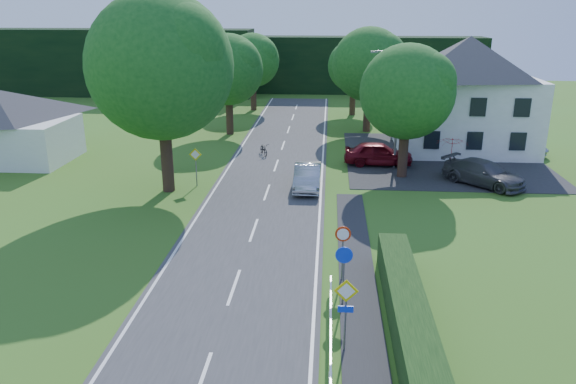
# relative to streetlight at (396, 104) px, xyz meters

# --- Properties ---
(road) EXTENTS (7.00, 80.00, 0.04)m
(road) POSITION_rel_streetlight_xyz_m (-8.06, -10.00, -4.44)
(road) COLOR #363538
(road) RESTS_ON ground
(parking_pad) EXTENTS (14.00, 16.00, 0.04)m
(parking_pad) POSITION_rel_streetlight_xyz_m (3.94, 3.00, -4.44)
(parking_pad) COLOR #252527
(parking_pad) RESTS_ON ground
(line_edge_left) EXTENTS (0.12, 80.00, 0.01)m
(line_edge_left) POSITION_rel_streetlight_xyz_m (-11.31, -10.00, -4.42)
(line_edge_left) COLOR white
(line_edge_left) RESTS_ON road
(line_edge_right) EXTENTS (0.12, 80.00, 0.01)m
(line_edge_right) POSITION_rel_streetlight_xyz_m (-4.81, -10.00, -4.42)
(line_edge_right) COLOR white
(line_edge_right) RESTS_ON road
(line_centre) EXTENTS (0.12, 80.00, 0.01)m
(line_centre) POSITION_rel_streetlight_xyz_m (-8.06, -10.00, -4.42)
(line_centre) COLOR white
(line_centre) RESTS_ON road
(tree_main) EXTENTS (9.40, 9.40, 11.64)m
(tree_main) POSITION_rel_streetlight_xyz_m (-14.06, -6.00, 1.36)
(tree_main) COLOR #174F19
(tree_main) RESTS_ON ground
(tree_left_far) EXTENTS (7.00, 7.00, 8.58)m
(tree_left_far) POSITION_rel_streetlight_xyz_m (-13.06, 10.00, -0.17)
(tree_left_far) COLOR #174F19
(tree_left_far) RESTS_ON ground
(tree_right_far) EXTENTS (7.40, 7.40, 9.09)m
(tree_right_far) POSITION_rel_streetlight_xyz_m (-1.06, 12.00, 0.08)
(tree_right_far) COLOR #174F19
(tree_right_far) RESTS_ON ground
(tree_left_back) EXTENTS (6.60, 6.60, 8.07)m
(tree_left_back) POSITION_rel_streetlight_xyz_m (-12.56, 22.00, -0.43)
(tree_left_back) COLOR #174F19
(tree_left_back) RESTS_ON ground
(tree_right_back) EXTENTS (6.20, 6.20, 7.56)m
(tree_right_back) POSITION_rel_streetlight_xyz_m (-2.06, 20.00, -0.68)
(tree_right_back) COLOR #174F19
(tree_right_back) RESTS_ON ground
(tree_right_mid) EXTENTS (7.00, 7.00, 8.58)m
(tree_right_mid) POSITION_rel_streetlight_xyz_m (0.44, -2.00, -0.17)
(tree_right_mid) COLOR #174F19
(tree_right_mid) RESTS_ON ground
(treeline_left) EXTENTS (44.00, 6.00, 8.00)m
(treeline_left) POSITION_rel_streetlight_xyz_m (-36.06, 32.00, -0.46)
(treeline_left) COLOR black
(treeline_left) RESTS_ON ground
(treeline_right) EXTENTS (30.00, 5.00, 7.00)m
(treeline_right) POSITION_rel_streetlight_xyz_m (-0.06, 36.00, -0.96)
(treeline_right) COLOR black
(treeline_right) RESTS_ON ground
(house_white) EXTENTS (10.60, 8.40, 8.60)m
(house_white) POSITION_rel_streetlight_xyz_m (5.94, 6.00, -0.06)
(house_white) COLOR silver
(house_white) RESTS_ON ground
(streetlight) EXTENTS (2.03, 0.18, 8.00)m
(streetlight) POSITION_rel_streetlight_xyz_m (0.00, 0.00, 0.00)
(streetlight) COLOR slate
(streetlight) RESTS_ON ground
(sign_priority_right) EXTENTS (0.78, 0.09, 2.59)m
(sign_priority_right) POSITION_rel_streetlight_xyz_m (-3.76, -22.02, -2.67)
(sign_priority_right) COLOR slate
(sign_priority_right) RESTS_ON ground
(sign_roundabout) EXTENTS (0.64, 0.08, 2.37)m
(sign_roundabout) POSITION_rel_streetlight_xyz_m (-3.76, -19.02, -2.79)
(sign_roundabout) COLOR slate
(sign_roundabout) RESTS_ON ground
(sign_speed_limit) EXTENTS (0.64, 0.11, 2.37)m
(sign_speed_limit) POSITION_rel_streetlight_xyz_m (-3.76, -17.03, -2.70)
(sign_speed_limit) COLOR slate
(sign_speed_limit) RESTS_ON ground
(sign_priority_left) EXTENTS (0.78, 0.09, 2.44)m
(sign_priority_left) POSITION_rel_streetlight_xyz_m (-12.56, -5.02, -2.75)
(sign_priority_left) COLOR slate
(sign_priority_left) RESTS_ON ground
(moving_car) EXTENTS (1.59, 4.54, 1.49)m
(moving_car) POSITION_rel_streetlight_xyz_m (-5.66, -5.01, -3.68)
(moving_car) COLOR #A9AAAE
(moving_car) RESTS_ON road
(motorcycle) EXTENTS (1.19, 1.82, 0.90)m
(motorcycle) POSITION_rel_streetlight_xyz_m (-9.26, 2.89, -3.97)
(motorcycle) COLOR black
(motorcycle) RESTS_ON road
(parked_car_red) EXTENTS (4.81, 2.03, 1.62)m
(parked_car_red) POSITION_rel_streetlight_xyz_m (-0.91, 0.73, -3.61)
(parked_car_red) COLOR maroon
(parked_car_red) RESTS_ON parking_pad
(parked_car_grey) EXTENTS (5.22, 5.19, 1.52)m
(parked_car_grey) POSITION_rel_streetlight_xyz_m (5.29, -3.50, -3.66)
(parked_car_grey) COLOR #46464A
(parked_car_grey) RESTS_ON parking_pad
(parked_car_silver_b) EXTENTS (5.40, 2.76, 1.46)m
(parked_car_silver_b) POSITION_rel_streetlight_xyz_m (9.21, 4.00, -3.69)
(parked_car_silver_b) COLOR silver
(parked_car_silver_b) RESTS_ON parking_pad
(parasol) EXTENTS (2.42, 2.46, 2.01)m
(parasol) POSITION_rel_streetlight_xyz_m (4.14, 0.78, -3.42)
(parasol) COLOR red
(parasol) RESTS_ON parking_pad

